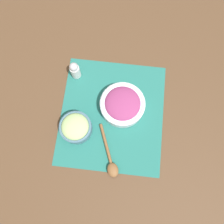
% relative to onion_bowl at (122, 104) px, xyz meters
% --- Properties ---
extents(ground_plane, '(3.00, 3.00, 0.00)m').
position_rel_onion_bowl_xyz_m(ground_plane, '(-0.04, 0.04, -0.04)').
color(ground_plane, '#513823').
extents(placemat, '(0.47, 0.42, 0.00)m').
position_rel_onion_bowl_xyz_m(placemat, '(-0.04, 0.04, -0.04)').
color(placemat, '#236B60').
rests_on(placemat, ground_plane).
extents(onion_bowl, '(0.18, 0.18, 0.07)m').
position_rel_onion_bowl_xyz_m(onion_bowl, '(0.00, 0.00, 0.00)').
color(onion_bowl, silver).
rests_on(onion_bowl, placemat).
extents(cucumber_bowl, '(0.13, 0.13, 0.07)m').
position_rel_onion_bowl_xyz_m(cucumber_bowl, '(-0.12, 0.17, 0.00)').
color(cucumber_bowl, slate).
rests_on(cucumber_bowl, placemat).
extents(wooden_spoon, '(0.21, 0.11, 0.02)m').
position_rel_onion_bowl_xyz_m(wooden_spoon, '(-0.23, 0.02, -0.02)').
color(wooden_spoon, brown).
rests_on(wooden_spoon, placemat).
extents(pepper_shaker, '(0.04, 0.04, 0.09)m').
position_rel_onion_bowl_xyz_m(pepper_shaker, '(0.12, 0.21, 0.01)').
color(pepper_shaker, silver).
rests_on(pepper_shaker, placemat).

